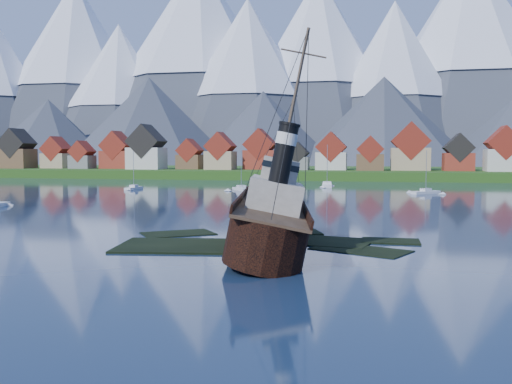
% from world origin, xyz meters
% --- Properties ---
extents(ground, '(1400.00, 1400.00, 0.00)m').
position_xyz_m(ground, '(0.00, 0.00, 0.00)').
color(ground, '#182944').
rests_on(ground, ground).
extents(shoal, '(31.71, 21.24, 1.14)m').
position_xyz_m(shoal, '(1.78, 2.15, -0.35)').
color(shoal, black).
rests_on(shoal, ground).
extents(shore_bank, '(600.00, 80.00, 3.20)m').
position_xyz_m(shore_bank, '(0.00, 170.00, 0.00)').
color(shore_bank, '#244413').
rests_on(shore_bank, ground).
extents(seawall, '(600.00, 2.50, 2.00)m').
position_xyz_m(seawall, '(0.00, 132.00, 0.00)').
color(seawall, '#3F3D38').
rests_on(seawall, ground).
extents(town, '(250.96, 16.69, 17.30)m').
position_xyz_m(town, '(-33.12, 152.18, 8.99)').
color(town, maroon).
rests_on(town, ground).
extents(mountains, '(965.00, 340.00, 205.00)m').
position_xyz_m(mountains, '(-0.79, 481.26, 89.34)').
color(mountains, '#2D333D').
rests_on(mountains, ground).
extents(tugboat_wreck, '(6.50, 28.01, 22.20)m').
position_xyz_m(tugboat_wreck, '(2.83, -1.35, 2.80)').
color(tugboat_wreck, black).
rests_on(tugboat_wreck, ground).
extents(sailboat_b, '(2.20, 7.18, 10.27)m').
position_xyz_m(sailboat_b, '(-46.40, 78.62, 0.24)').
color(sailboat_b, silver).
rests_on(sailboat_b, ground).
extents(sailboat_c, '(6.12, 8.06, 10.61)m').
position_xyz_m(sailboat_c, '(-18.89, 80.74, 0.24)').
color(sailboat_c, silver).
rests_on(sailboat_c, ground).
extents(sailboat_d, '(6.97, 6.32, 10.29)m').
position_xyz_m(sailboat_d, '(24.90, 78.15, 0.24)').
color(sailboat_d, silver).
rests_on(sailboat_d, ground).
extents(sailboat_e, '(3.39, 10.56, 12.06)m').
position_xyz_m(sailboat_e, '(0.77, 99.92, 0.26)').
color(sailboat_e, silver).
rests_on(sailboat_e, ground).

